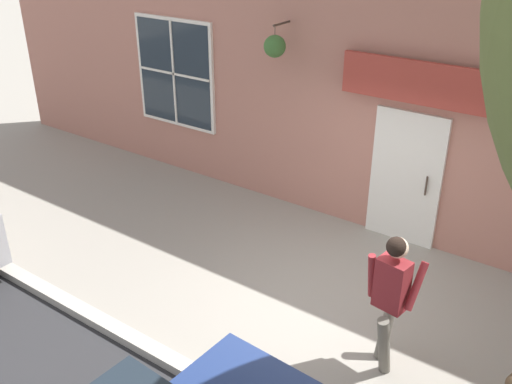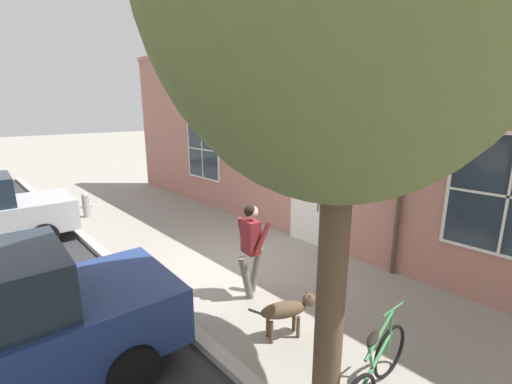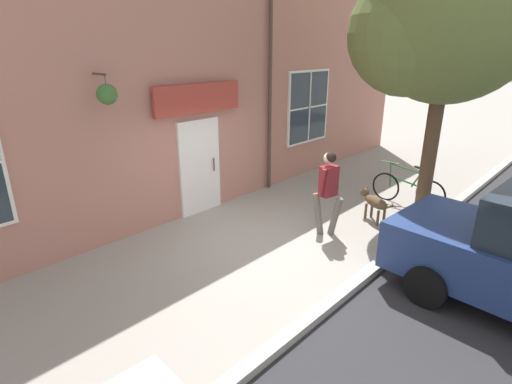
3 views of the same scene
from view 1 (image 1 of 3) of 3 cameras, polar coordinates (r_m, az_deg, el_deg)
The scene contains 3 objects.
ground_plane at distance 7.78m, azimuth 6.43°, elevation -10.92°, with size 90.00×90.00×0.00m, color gray.
storefront_facade at distance 8.59m, azimuth 15.21°, elevation 11.81°, with size 0.95×18.00×5.32m.
pedestrian_walking at distance 6.39m, azimuth 13.37°, elevation -9.63°, with size 0.64×0.60×1.70m.
Camera 1 is at (5.49, 2.83, 4.73)m, focal length 40.00 mm.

